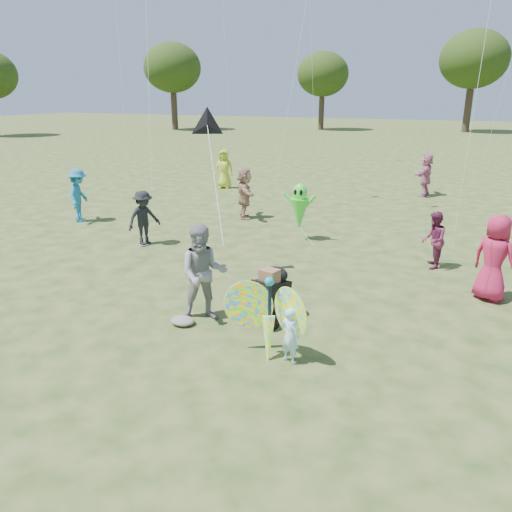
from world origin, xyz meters
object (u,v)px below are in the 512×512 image
(adult_man, at_px, (203,274))
(crowd_g, at_px, (224,169))
(crowd_b, at_px, (144,218))
(butterfly_kite, at_px, (269,318))
(crowd_a, at_px, (494,258))
(alien_kite, at_px, (300,209))
(child_girl, at_px, (290,335))
(crowd_d, at_px, (245,193))
(crowd_j, at_px, (426,174))
(jogging_stroller, at_px, (271,291))
(crowd_e, at_px, (434,240))
(crowd_i, at_px, (79,195))

(adult_man, height_order, crowd_g, adult_man)
(crowd_b, distance_m, butterfly_kite, 7.49)
(crowd_a, distance_m, alien_kite, 5.99)
(crowd_a, height_order, crowd_b, crowd_a)
(crowd_b, bearing_deg, child_girl, -103.50)
(crowd_d, distance_m, crowd_g, 6.00)
(crowd_d, distance_m, crowd_j, 8.79)
(crowd_d, bearing_deg, jogging_stroller, 178.88)
(crowd_e, height_order, crowd_i, crowd_i)
(child_girl, relative_size, crowd_i, 0.54)
(crowd_i, relative_size, jogging_stroller, 1.65)
(crowd_d, height_order, butterfly_kite, crowd_d)
(adult_man, xyz_separation_m, crowd_e, (3.83, 5.08, -0.24))
(crowd_e, bearing_deg, crowd_d, -121.59)
(crowd_j, bearing_deg, adult_man, 0.11)
(crowd_b, bearing_deg, crowd_g, 35.78)
(crowd_b, relative_size, alien_kite, 0.92)
(child_girl, relative_size, butterfly_kite, 0.57)
(crowd_g, height_order, alien_kite, crowd_g)
(crowd_b, height_order, jogging_stroller, crowd_b)
(crowd_i, relative_size, crowd_j, 0.99)
(child_girl, xyz_separation_m, crowd_d, (-4.97, 8.84, 0.41))
(adult_man, xyz_separation_m, butterfly_kite, (1.71, -0.80, -0.28))
(crowd_a, bearing_deg, adult_man, 62.44)
(crowd_b, bearing_deg, butterfly_kite, -104.94)
(crowd_d, bearing_deg, crowd_g, 4.51)
(crowd_b, xyz_separation_m, crowd_j, (6.79, 11.04, 0.12))
(crowd_a, xyz_separation_m, crowd_d, (-8.04, 4.56, -0.04))
(crowd_d, relative_size, crowd_j, 0.98)
(jogging_stroller, bearing_deg, child_girl, -43.40)
(crowd_b, relative_size, jogging_stroller, 1.45)
(crowd_b, height_order, crowd_d, crowd_d)
(crowd_d, xyz_separation_m, butterfly_kite, (4.55, -8.77, -0.21))
(crowd_g, height_order, crowd_i, crowd_i)
(crowd_d, bearing_deg, child_girl, 179.61)
(child_girl, height_order, crowd_a, crowd_a)
(crowd_e, relative_size, butterfly_kite, 0.85)
(jogging_stroller, bearing_deg, adult_man, -142.98)
(butterfly_kite, relative_size, alien_kite, 1.00)
(crowd_d, relative_size, crowd_e, 1.23)
(crowd_d, height_order, crowd_g, crowd_d)
(child_girl, bearing_deg, adult_man, -3.20)
(crowd_d, xyz_separation_m, crowd_i, (-5.06, -2.74, 0.01))
(child_girl, xyz_separation_m, butterfly_kite, (-0.41, 0.07, 0.20))
(crowd_e, bearing_deg, adult_man, -45.16)
(crowd_b, distance_m, crowd_j, 12.96)
(crowd_g, relative_size, crowd_i, 0.98)
(crowd_g, distance_m, alien_kite, 9.11)
(crowd_g, xyz_separation_m, jogging_stroller, (7.43, -12.40, -0.28))
(adult_man, distance_m, crowd_a, 6.22)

